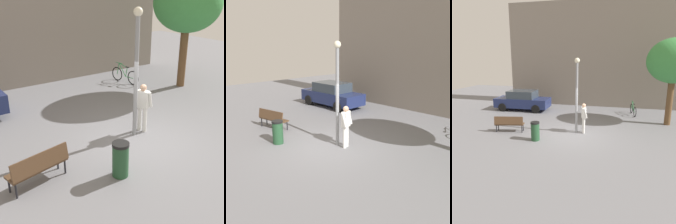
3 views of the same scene
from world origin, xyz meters
The scene contains 7 objects.
ground_plane centered at (0.00, 0.00, 0.00)m, with size 36.00×36.00×0.00m, color slate.
lamppost centered at (0.15, 0.43, 2.41)m, with size 0.28×0.28×4.08m.
person_by_lamppost centered at (0.54, 0.51, 0.97)m, with size 0.42×0.63×1.67m.
park_bench centered at (-3.52, -0.36, 0.55)m, with size 1.66×0.77×0.92m.
plaza_tree centered at (5.38, 3.28, 3.86)m, with size 3.10×3.10×5.21m.
bicycle_green centered at (3.42, 5.28, 0.38)m, with size 0.36×1.79×0.97m.
trash_bin centered at (-1.65, -1.21, 0.49)m, with size 0.45×0.45×0.96m.
Camera 1 is at (-5.72, -6.64, 4.68)m, focal length 48.82 mm.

